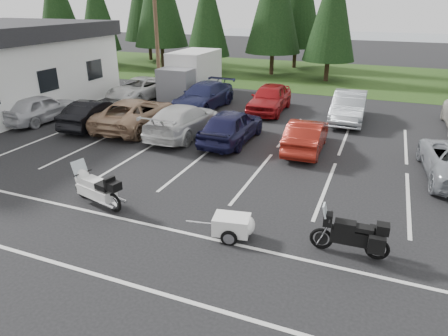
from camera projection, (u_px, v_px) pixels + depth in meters
ground at (232, 185)px, 14.41m from camera, size 120.00×120.00×0.00m
grass_strip at (330, 76)px, 34.90m from camera, size 80.00×16.00×0.01m
lake_water at (387, 44)px, 59.98m from camera, size 70.00×50.00×0.02m
utility_pole at (156, 24)px, 26.28m from camera, size 1.60×0.26×9.00m
box_truck at (188, 75)px, 27.28m from camera, size 2.40×5.60×2.90m
stall_markings at (249, 165)px, 16.12m from camera, size 32.00×16.00×0.01m
conifer_1 at (97, 8)px, 38.01m from camera, size 3.96×3.96×9.22m
conifer_3 at (207, 11)px, 34.25m from camera, size 3.87×3.87×9.02m
conifer_5 at (333, 7)px, 30.66m from camera, size 4.14×4.14×9.63m
car_near_0 at (42, 108)px, 21.68m from camera, size 2.05×4.48×1.49m
car_near_1 at (95, 113)px, 20.76m from camera, size 1.77×4.42×1.43m
car_near_2 at (136, 113)px, 20.57m from camera, size 2.97×5.71×1.54m
car_near_3 at (184, 120)px, 19.46m from camera, size 2.22×5.29×1.52m
car_near_4 at (232, 126)px, 18.49m from camera, size 1.95×4.66×1.57m
car_near_5 at (306, 135)px, 17.50m from camera, size 1.61×4.24×1.38m
car_far_0 at (139, 89)px, 26.55m from camera, size 2.78×5.23×1.40m
car_far_1 at (204, 96)px, 24.26m from camera, size 2.52×5.42×1.53m
car_far_2 at (270, 98)px, 23.58m from camera, size 2.03×4.80×1.62m
car_far_3 at (349, 107)px, 21.72m from camera, size 1.79×4.85×1.59m
touring_motorcycle at (96, 185)px, 12.79m from camera, size 2.61×1.35×1.39m
cargo_trailer at (232, 227)px, 11.13m from camera, size 1.58×1.06×0.68m
adventure_motorcycle at (350, 231)px, 10.27m from camera, size 2.26×0.84×1.36m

